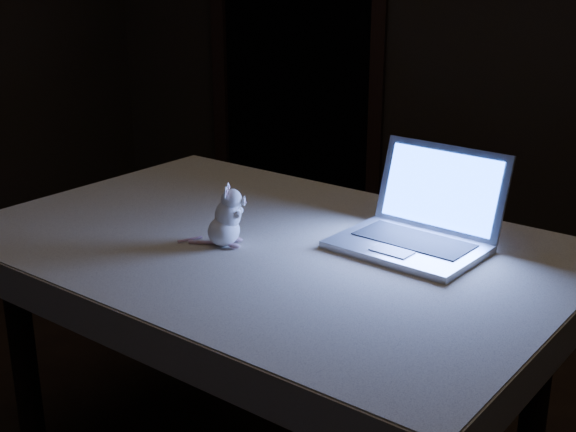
% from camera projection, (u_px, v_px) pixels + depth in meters
% --- Properties ---
extents(doorway, '(1.06, 0.36, 2.13)m').
position_uv_depth(doorway, '(297.00, 36.00, 4.44)').
color(doorway, black).
rests_on(doorway, back_wall).
extents(table, '(1.69, 1.33, 0.79)m').
position_uv_depth(table, '(269.00, 373.00, 2.17)').
color(table, black).
rests_on(table, floor).
extents(tablecloth, '(1.87, 1.60, 0.10)m').
position_uv_depth(tablecloth, '(259.00, 263.00, 2.02)').
color(tablecloth, beige).
rests_on(tablecloth, table).
extents(laptop, '(0.45, 0.42, 0.25)m').
position_uv_depth(laptop, '(409.00, 204.00, 1.93)').
color(laptop, '#B9BABE').
rests_on(laptop, tablecloth).
extents(plush_mouse, '(0.14, 0.14, 0.16)m').
position_uv_depth(plush_mouse, '(223.00, 216.00, 1.98)').
color(plush_mouse, white).
rests_on(plush_mouse, tablecloth).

